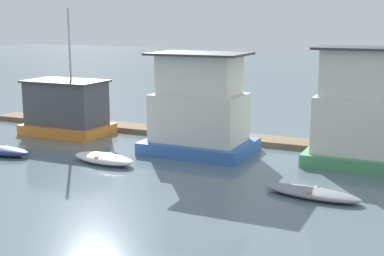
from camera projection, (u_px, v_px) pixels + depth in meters
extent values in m
plane|color=slate|center=(200.00, 149.00, 29.58)|extent=(200.00, 200.00, 0.00)
cube|color=brown|center=(220.00, 136.00, 32.24)|extent=(33.80, 1.87, 0.30)
cube|color=orange|center=(68.00, 129.00, 33.56)|extent=(5.25, 3.29, 0.64)
cube|color=#4C4C51|center=(66.00, 103.00, 33.23)|extent=(4.62, 2.66, 2.63)
cube|color=#38383D|center=(65.00, 81.00, 32.96)|extent=(4.92, 2.96, 0.12)
cylinder|color=#B2B2B7|center=(69.00, 45.00, 32.34)|extent=(0.12, 0.12, 4.35)
cube|color=#3866B7|center=(199.00, 146.00, 28.91)|extent=(5.66, 4.07, 0.66)
cube|color=silver|center=(199.00, 117.00, 28.59)|extent=(4.70, 3.11, 2.53)
cube|color=silver|center=(199.00, 75.00, 28.14)|extent=(4.06, 2.47, 2.06)
cube|color=#38383D|center=(199.00, 54.00, 27.92)|extent=(5.00, 3.41, 0.12)
cube|color=#4C9360|center=(373.00, 160.00, 26.21)|extent=(6.51, 3.62, 0.61)
cube|color=silver|center=(376.00, 126.00, 25.87)|extent=(5.71, 2.82, 2.79)
cube|color=silver|center=(379.00, 74.00, 25.37)|extent=(5.25, 2.37, 2.26)
cube|color=#38383D|center=(381.00, 49.00, 25.14)|extent=(6.01, 3.12, 0.12)
ellipsoid|color=navy|center=(2.00, 151.00, 28.32)|extent=(3.49, 1.35, 0.46)
cube|color=#997F60|center=(2.00, 148.00, 28.29)|extent=(0.19, 1.04, 0.08)
ellipsoid|color=white|center=(104.00, 159.00, 26.70)|extent=(3.75, 1.88, 0.49)
cube|color=#997F60|center=(104.00, 155.00, 26.66)|extent=(0.31, 1.23, 0.08)
ellipsoid|color=gray|center=(312.00, 193.00, 21.57)|extent=(4.10, 1.77, 0.37)
cube|color=#997F60|center=(312.00, 190.00, 21.54)|extent=(0.29, 1.11, 0.08)
cylinder|color=brown|center=(316.00, 138.00, 28.57)|extent=(0.22, 0.22, 1.65)
cylinder|color=#846B4C|center=(197.00, 124.00, 31.42)|extent=(0.26, 0.26, 2.07)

